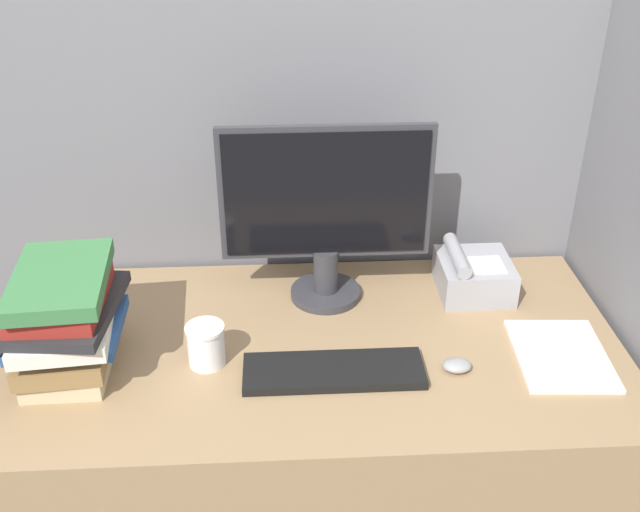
{
  "coord_description": "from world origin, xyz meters",
  "views": [
    {
      "loc": [
        -0.06,
        -1.05,
        1.77
      ],
      "look_at": [
        0.02,
        0.41,
        0.94
      ],
      "focal_mm": 42.0,
      "sensor_mm": 36.0,
      "label": 1
    }
  ],
  "objects_px": {
    "mouse": "(457,365)",
    "coffee_cup": "(206,345)",
    "keyboard": "(334,371)",
    "monitor": "(326,214)",
    "desk_telephone": "(473,275)",
    "book_stack": "(64,320)"
  },
  "relations": [
    {
      "from": "monitor",
      "to": "desk_telephone",
      "type": "height_order",
      "value": "monitor"
    },
    {
      "from": "keyboard",
      "to": "coffee_cup",
      "type": "height_order",
      "value": "coffee_cup"
    },
    {
      "from": "monitor",
      "to": "mouse",
      "type": "distance_m",
      "value": 0.48
    },
    {
      "from": "mouse",
      "to": "book_stack",
      "type": "distance_m",
      "value": 0.86
    },
    {
      "from": "keyboard",
      "to": "coffee_cup",
      "type": "distance_m",
      "value": 0.29
    },
    {
      "from": "coffee_cup",
      "to": "desk_telephone",
      "type": "bearing_deg",
      "value": 21.81
    },
    {
      "from": "mouse",
      "to": "desk_telephone",
      "type": "distance_m",
      "value": 0.34
    },
    {
      "from": "mouse",
      "to": "coffee_cup",
      "type": "relative_size",
      "value": 0.65
    },
    {
      "from": "book_stack",
      "to": "coffee_cup",
      "type": "bearing_deg",
      "value": -0.76
    },
    {
      "from": "mouse",
      "to": "desk_telephone",
      "type": "bearing_deg",
      "value": 71.41
    },
    {
      "from": "keyboard",
      "to": "desk_telephone",
      "type": "bearing_deg",
      "value": 40.22
    },
    {
      "from": "keyboard",
      "to": "mouse",
      "type": "height_order",
      "value": "mouse"
    },
    {
      "from": "keyboard",
      "to": "monitor",
      "type": "bearing_deg",
      "value": 89.53
    },
    {
      "from": "keyboard",
      "to": "coffee_cup",
      "type": "relative_size",
      "value": 4.03
    },
    {
      "from": "monitor",
      "to": "desk_telephone",
      "type": "xyz_separation_m",
      "value": [
        0.38,
        0.0,
        -0.19
      ]
    },
    {
      "from": "monitor",
      "to": "mouse",
      "type": "relative_size",
      "value": 7.98
    },
    {
      "from": "desk_telephone",
      "to": "keyboard",
      "type": "bearing_deg",
      "value": -139.78
    },
    {
      "from": "keyboard",
      "to": "desk_telephone",
      "type": "distance_m",
      "value": 0.5
    },
    {
      "from": "mouse",
      "to": "book_stack",
      "type": "xyz_separation_m",
      "value": [
        -0.86,
        0.06,
        0.11
      ]
    },
    {
      "from": "monitor",
      "to": "desk_telephone",
      "type": "bearing_deg",
      "value": 0.08
    },
    {
      "from": "mouse",
      "to": "desk_telephone",
      "type": "xyz_separation_m",
      "value": [
        0.11,
        0.32,
        0.04
      ]
    },
    {
      "from": "keyboard",
      "to": "mouse",
      "type": "bearing_deg",
      "value": 0.3
    }
  ]
}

